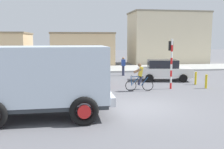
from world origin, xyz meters
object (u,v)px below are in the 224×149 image
object	(u,v)px
car_white_mid	(65,74)
pedestrian_near_kerb	(123,66)
traffic_light_pole	(171,57)
car_far_side	(164,70)
bollard_near	(206,82)
bollard_far	(196,78)
truck_foreground	(42,77)
cyclist	(140,77)

from	to	relation	value
car_white_mid	pedestrian_near_kerb	xyz separation A→B (m)	(4.95, 4.31, 0.03)
traffic_light_pole	car_far_side	distance (m)	3.50
bollard_near	bollard_far	size ratio (longest dim) A/B	1.00
car_white_mid	bollard_far	size ratio (longest dim) A/B	4.66
truck_foreground	bollard_near	world-z (taller)	truck_foreground
traffic_light_pole	bollard_near	xyz separation A→B (m)	(2.32, -0.29, -1.62)
car_white_mid	car_far_side	distance (m)	7.59
car_far_side	bollard_far	bearing A→B (deg)	-53.07
pedestrian_near_kerb	bollard_near	size ratio (longest dim) A/B	1.80
cyclist	bollard_far	distance (m)	4.76
car_white_mid	truck_foreground	bearing A→B (deg)	-96.18
bollard_far	cyclist	bearing A→B (deg)	-161.32
truck_foreground	car_white_mid	distance (m)	6.98
car_white_mid	bollard_far	xyz separation A→B (m)	(9.05, -0.87, -0.37)
car_far_side	bollard_near	distance (m)	3.82
traffic_light_pole	pedestrian_near_kerb	distance (m)	6.64
cyclist	car_white_mid	world-z (taller)	cyclist
car_far_side	pedestrian_near_kerb	size ratio (longest dim) A/B	2.63
car_white_mid	pedestrian_near_kerb	size ratio (longest dim) A/B	2.59
car_white_mid	bollard_far	distance (m)	9.10
car_far_side	truck_foreground	bearing A→B (deg)	-135.51
truck_foreground	cyclist	distance (m)	7.01
truck_foreground	bollard_near	bearing A→B (deg)	25.26
truck_foreground	cyclist	xyz separation A→B (m)	(5.30, 4.50, -0.80)
car_white_mid	cyclist	bearing A→B (deg)	-27.61
truck_foreground	car_far_side	xyz separation A→B (m)	(8.24, 8.09, -0.85)
truck_foreground	car_far_side	distance (m)	11.58
pedestrian_near_kerb	traffic_light_pole	bearing A→B (deg)	-74.21
cyclist	car_far_side	bearing A→B (deg)	50.73
pedestrian_near_kerb	bollard_near	distance (m)	7.76
truck_foreground	traffic_light_pole	xyz separation A→B (m)	(7.47, 4.92, 0.40)
truck_foreground	bollard_near	distance (m)	10.90
traffic_light_pole	car_white_mid	xyz separation A→B (m)	(-6.72, 1.97, -1.25)
traffic_light_pole	car_far_side	bearing A→B (deg)	76.40
cyclist	car_white_mid	distance (m)	5.14
truck_foreground	bollard_far	world-z (taller)	truck_foreground
cyclist	bollard_far	size ratio (longest dim) A/B	1.91
cyclist	pedestrian_near_kerb	size ratio (longest dim) A/B	1.06
traffic_light_pole	pedestrian_near_kerb	xyz separation A→B (m)	(-1.78, 6.28, -1.22)
car_far_side	bollard_far	world-z (taller)	car_far_side
car_far_side	bollard_far	size ratio (longest dim) A/B	4.73
cyclist	bollard_far	xyz separation A→B (m)	(4.49, 1.52, -0.41)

